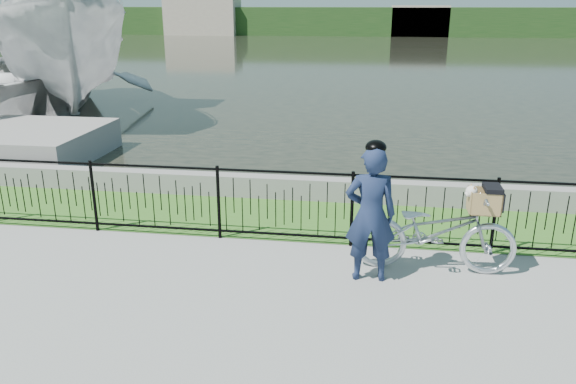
# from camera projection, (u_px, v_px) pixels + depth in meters

# --- Properties ---
(ground) EXTENTS (120.00, 120.00, 0.00)m
(ground) POSITION_uv_depth(u_px,v_px,m) (265.00, 293.00, 6.99)
(ground) COLOR gray
(ground) RESTS_ON ground
(grass_strip) EXTENTS (60.00, 2.00, 0.01)m
(grass_strip) POSITION_uv_depth(u_px,v_px,m) (293.00, 218.00, 9.43)
(grass_strip) COLOR #376920
(grass_strip) RESTS_ON ground
(water) EXTENTS (120.00, 120.00, 0.00)m
(water) POSITION_uv_depth(u_px,v_px,m) (355.00, 57.00, 37.93)
(water) COLOR #26271D
(water) RESTS_ON ground
(quay_wall) EXTENTS (60.00, 0.30, 0.40)m
(quay_wall) POSITION_uv_depth(u_px,v_px,m) (301.00, 188.00, 10.30)
(quay_wall) COLOR gray
(quay_wall) RESTS_ON ground
(fence) EXTENTS (14.00, 0.06, 1.15)m
(fence) POSITION_uv_depth(u_px,v_px,m) (284.00, 206.00, 8.31)
(fence) COLOR black
(fence) RESTS_ON ground
(far_treeline) EXTENTS (120.00, 6.00, 3.00)m
(far_treeline) POSITION_uv_depth(u_px,v_px,m) (364.00, 21.00, 62.76)
(far_treeline) COLOR #234319
(far_treeline) RESTS_ON ground
(far_building_left) EXTENTS (8.00, 4.00, 4.00)m
(far_building_left) POSITION_uv_depth(u_px,v_px,m) (203.00, 16.00, 63.22)
(far_building_left) COLOR #A49784
(far_building_left) RESTS_ON ground
(far_building_right) EXTENTS (6.00, 3.00, 3.20)m
(far_building_right) POSITION_uv_depth(u_px,v_px,m) (420.00, 21.00, 60.49)
(far_building_right) COLOR #A49784
(far_building_right) RESTS_ON ground
(bicycle_rig) EXTENTS (2.14, 0.74, 1.24)m
(bicycle_rig) POSITION_uv_depth(u_px,v_px,m) (435.00, 231.00, 7.42)
(bicycle_rig) COLOR silver
(bicycle_rig) RESTS_ON ground
(cyclist) EXTENTS (0.68, 0.48, 1.85)m
(cyclist) POSITION_uv_depth(u_px,v_px,m) (371.00, 213.00, 7.08)
(cyclist) COLOR #17223F
(cyclist) RESTS_ON ground
(boat_near) EXTENTS (8.56, 10.42, 5.65)m
(boat_near) POSITION_uv_depth(u_px,v_px,m) (63.00, 49.00, 17.83)
(boat_near) COLOR #B9B9B9
(boat_near) RESTS_ON water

